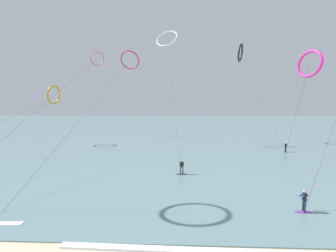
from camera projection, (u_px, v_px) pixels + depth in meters
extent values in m
cube|color=slate|center=(175.00, 123.00, 112.78)|extent=(400.00, 200.00, 0.08)
ellipsoid|color=purple|center=(304.00, 212.00, 17.27)|extent=(1.40, 0.40, 0.06)
cylinder|color=#191E38|center=(305.00, 207.00, 17.10)|extent=(0.12, 0.12, 0.80)
cylinder|color=#191E38|center=(303.00, 205.00, 17.37)|extent=(0.12, 0.12, 0.80)
cube|color=#191E38|center=(304.00, 197.00, 17.18)|extent=(0.23, 0.34, 0.62)
sphere|color=tan|center=(305.00, 191.00, 17.14)|extent=(0.22, 0.22, 0.22)
cylinder|color=#191E38|center=(305.00, 197.00, 17.07)|extent=(0.51, 0.13, 0.39)
cylinder|color=#191E38|center=(302.00, 194.00, 17.51)|extent=(0.51, 0.13, 0.39)
ellipsoid|color=#199351|center=(286.00, 152.00, 40.36)|extent=(1.40, 0.40, 0.06)
cylinder|color=black|center=(286.00, 149.00, 40.41)|extent=(0.12, 0.12, 0.80)
cylinder|color=black|center=(285.00, 150.00, 40.24)|extent=(0.12, 0.12, 0.80)
cube|color=black|center=(286.00, 145.00, 40.27)|extent=(0.37, 0.36, 0.62)
sphere|color=tan|center=(286.00, 143.00, 40.23)|extent=(0.22, 0.22, 0.22)
cylinder|color=black|center=(286.00, 145.00, 40.52)|extent=(0.39, 0.44, 0.39)
cylinder|color=black|center=(285.00, 145.00, 40.25)|extent=(0.39, 0.44, 0.39)
ellipsoid|color=navy|center=(182.00, 174.00, 26.97)|extent=(1.40, 0.40, 0.06)
cylinder|color=#1E2823|center=(183.00, 170.00, 26.94)|extent=(0.12, 0.12, 0.80)
cylinder|color=#1E2823|center=(180.00, 170.00, 26.93)|extent=(0.12, 0.12, 0.80)
cube|color=#1E2823|center=(182.00, 164.00, 26.88)|extent=(0.34, 0.23, 0.62)
sphere|color=tan|center=(182.00, 161.00, 26.84)|extent=(0.22, 0.22, 0.22)
cylinder|color=#1E2823|center=(184.00, 164.00, 27.00)|extent=(0.13, 0.51, 0.39)
cylinder|color=#1E2823|center=(180.00, 164.00, 26.98)|extent=(0.13, 0.51, 0.39)
torus|color=orange|center=(53.00, 95.00, 47.47)|extent=(1.47, 4.04, 3.97)
torus|color=#CC288E|center=(309.00, 64.00, 29.80)|extent=(2.15, 3.57, 3.63)
cylinder|color=#3F3F3F|center=(296.00, 115.00, 35.09)|extent=(1.95, 9.61, 13.34)
torus|color=silver|center=(167.00, 39.00, 46.71)|extent=(5.22, 4.21, 3.88)
cylinder|color=#3F3F3F|center=(172.00, 89.00, 36.85)|extent=(2.71, 21.50, 21.68)
torus|color=red|center=(130.00, 60.00, 64.38)|extent=(5.80, 3.75, 4.84)
cylinder|color=#3F3F3F|center=(103.00, 93.00, 40.78)|extent=(0.26, 49.14, 20.94)
cylinder|color=#3F3F3F|center=(332.00, 131.00, 18.49)|extent=(5.82, 3.69, 11.98)
torus|color=black|center=(240.00, 53.00, 50.37)|extent=(2.51, 4.02, 3.99)
cylinder|color=#3F3F3F|center=(260.00, 98.00, 45.38)|extent=(5.27, 11.48, 19.64)
torus|color=#EA7260|center=(97.00, 59.00, 62.79)|extent=(3.75, 2.21, 3.78)
cylinder|color=#3F3F3F|center=(58.00, 92.00, 40.03)|extent=(2.45, 47.37, 20.99)
cube|color=white|center=(206.00, 251.00, 12.61)|extent=(16.49, 0.89, 0.12)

